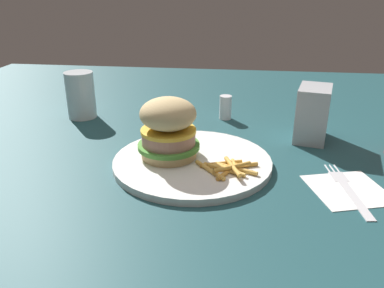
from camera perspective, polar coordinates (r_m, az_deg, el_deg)
The scene contains 9 objects.
ground_plane at distance 0.68m, azimuth -0.79°, elevation -3.05°, with size 1.60×1.60×0.00m, color #1E474C.
plate at distance 0.68m, azimuth -0.00°, elevation -2.81°, with size 0.28×0.28×0.01m, color white.
sandwich at distance 0.67m, azimuth -3.49°, elevation 2.36°, with size 0.11×0.11×0.11m.
fries_pile at distance 0.64m, azimuth 5.33°, elevation -3.53°, with size 0.11×0.07×0.01m.
napkin at distance 0.65m, azimuth 21.91°, elevation -6.19°, with size 0.11×0.11×0.00m, color white.
fork at distance 0.65m, azimuth 21.90°, elevation -5.93°, with size 0.04×0.17×0.00m.
drink_glass at distance 0.94m, azimuth -16.00°, elevation 6.55°, with size 0.07×0.07×0.11m.
napkin_dispenser at distance 0.81m, azimuth 17.29°, elevation 4.28°, with size 0.09×0.06×0.11m, color #B7BABF.
salt_shaker at distance 0.91m, azimuth 4.94°, elevation 5.38°, with size 0.03×0.03×0.06m, color white.
Camera 1 is at (-0.09, 0.61, 0.30)m, focal length 36.33 mm.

